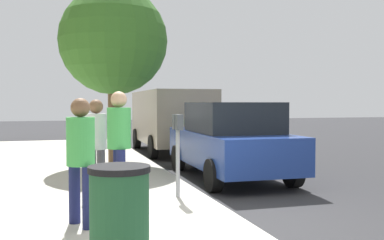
{
  "coord_description": "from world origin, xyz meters",
  "views": [
    {
      "loc": [
        -5.76,
        2.44,
        1.75
      ],
      "look_at": [
        2.12,
        0.04,
        1.43
      ],
      "focal_mm": 40.85,
      "sensor_mm": 36.0,
      "label": 1
    }
  ],
  "objects_px": {
    "pedestrian_at_meter": "(119,136)",
    "parked_van_far": "(170,117)",
    "street_tree": "(113,41)",
    "parking_meter": "(178,138)",
    "parked_sedan_near": "(230,140)",
    "traffic_signal": "(116,80)",
    "trash_bin": "(120,219)",
    "pedestrian_bystander": "(81,152)",
    "parking_officer": "(96,139)"
  },
  "relations": [
    {
      "from": "parked_van_far",
      "to": "traffic_signal",
      "type": "distance_m",
      "value": 2.31
    },
    {
      "from": "trash_bin",
      "to": "street_tree",
      "type": "bearing_deg",
      "value": -6.44
    },
    {
      "from": "parking_meter",
      "to": "traffic_signal",
      "type": "distance_m",
      "value": 8.27
    },
    {
      "from": "parking_meter",
      "to": "pedestrian_bystander",
      "type": "distance_m",
      "value": 2.14
    },
    {
      "from": "pedestrian_at_meter",
      "to": "parked_sedan_near",
      "type": "xyz_separation_m",
      "value": [
        2.19,
        -2.85,
        -0.32
      ]
    },
    {
      "from": "parking_officer",
      "to": "street_tree",
      "type": "xyz_separation_m",
      "value": [
        4.02,
        -0.79,
        2.29
      ]
    },
    {
      "from": "trash_bin",
      "to": "pedestrian_bystander",
      "type": "bearing_deg",
      "value": 9.16
    },
    {
      "from": "parking_meter",
      "to": "traffic_signal",
      "type": "bearing_deg",
      "value": 0.15
    },
    {
      "from": "parking_officer",
      "to": "pedestrian_at_meter",
      "type": "bearing_deg",
      "value": -31.38
    },
    {
      "from": "street_tree",
      "to": "parking_meter",
      "type": "bearing_deg",
      "value": -173.65
    },
    {
      "from": "pedestrian_at_meter",
      "to": "parked_van_far",
      "type": "height_order",
      "value": "parked_van_far"
    },
    {
      "from": "parking_officer",
      "to": "street_tree",
      "type": "bearing_deg",
      "value": 109.21
    },
    {
      "from": "parking_officer",
      "to": "parked_sedan_near",
      "type": "xyz_separation_m",
      "value": [
        1.59,
        -3.17,
        -0.22
      ]
    },
    {
      "from": "pedestrian_at_meter",
      "to": "pedestrian_bystander",
      "type": "xyz_separation_m",
      "value": [
        -1.4,
        0.68,
        -0.1
      ]
    },
    {
      "from": "pedestrian_at_meter",
      "to": "trash_bin",
      "type": "height_order",
      "value": "pedestrian_at_meter"
    },
    {
      "from": "pedestrian_at_meter",
      "to": "parking_officer",
      "type": "relative_size",
      "value": 1.08
    },
    {
      "from": "street_tree",
      "to": "pedestrian_bystander",
      "type": "bearing_deg",
      "value": 169.22
    },
    {
      "from": "pedestrian_at_meter",
      "to": "parked_sedan_near",
      "type": "distance_m",
      "value": 3.61
    },
    {
      "from": "parked_sedan_near",
      "to": "trash_bin",
      "type": "bearing_deg",
      "value": 148.4
    },
    {
      "from": "parking_officer",
      "to": "trash_bin",
      "type": "height_order",
      "value": "parking_officer"
    },
    {
      "from": "pedestrian_at_meter",
      "to": "trash_bin",
      "type": "xyz_separation_m",
      "value": [
        -3.1,
        0.4,
        -0.56
      ]
    },
    {
      "from": "pedestrian_bystander",
      "to": "street_tree",
      "type": "relative_size",
      "value": 0.35
    },
    {
      "from": "parked_sedan_near",
      "to": "trash_bin",
      "type": "distance_m",
      "value": 6.21
    },
    {
      "from": "parking_officer",
      "to": "traffic_signal",
      "type": "relative_size",
      "value": 0.46
    },
    {
      "from": "parking_meter",
      "to": "parked_van_far",
      "type": "xyz_separation_m",
      "value": [
        7.94,
        -1.86,
        0.09
      ]
    },
    {
      "from": "pedestrian_bystander",
      "to": "parking_officer",
      "type": "distance_m",
      "value": 2.03
    },
    {
      "from": "parking_officer",
      "to": "parked_van_far",
      "type": "xyz_separation_m",
      "value": [
        7.28,
        -3.17,
        0.14
      ]
    },
    {
      "from": "parking_meter",
      "to": "traffic_signal",
      "type": "relative_size",
      "value": 0.39
    },
    {
      "from": "pedestrian_bystander",
      "to": "street_tree",
      "type": "bearing_deg",
      "value": 53.67
    },
    {
      "from": "pedestrian_bystander",
      "to": "parked_sedan_near",
      "type": "relative_size",
      "value": 0.38
    },
    {
      "from": "parked_sedan_near",
      "to": "traffic_signal",
      "type": "bearing_deg",
      "value": 17.7
    },
    {
      "from": "pedestrian_bystander",
      "to": "parked_sedan_near",
      "type": "height_order",
      "value": "pedestrian_bystander"
    },
    {
      "from": "traffic_signal",
      "to": "trash_bin",
      "type": "bearing_deg",
      "value": 173.02
    },
    {
      "from": "traffic_signal",
      "to": "parking_meter",
      "type": "bearing_deg",
      "value": -179.85
    },
    {
      "from": "parking_meter",
      "to": "parked_van_far",
      "type": "height_order",
      "value": "parked_van_far"
    },
    {
      "from": "parking_officer",
      "to": "parked_sedan_near",
      "type": "height_order",
      "value": "parking_officer"
    },
    {
      "from": "parking_officer",
      "to": "traffic_signal",
      "type": "xyz_separation_m",
      "value": [
        7.49,
        -1.29,
        1.46
      ]
    },
    {
      "from": "street_tree",
      "to": "traffic_signal",
      "type": "xyz_separation_m",
      "value": [
        3.48,
        -0.5,
        -0.83
      ]
    },
    {
      "from": "pedestrian_bystander",
      "to": "parked_van_far",
      "type": "distance_m",
      "value": 9.93
    },
    {
      "from": "parking_meter",
      "to": "pedestrian_bystander",
      "type": "relative_size",
      "value": 0.85
    },
    {
      "from": "parking_meter",
      "to": "parking_officer",
      "type": "height_order",
      "value": "parking_officer"
    },
    {
      "from": "parking_officer",
      "to": "parked_van_far",
      "type": "bearing_deg",
      "value": 96.79
    },
    {
      "from": "parking_officer",
      "to": "parked_van_far",
      "type": "height_order",
      "value": "parked_van_far"
    },
    {
      "from": "pedestrian_bystander",
      "to": "traffic_signal",
      "type": "bearing_deg",
      "value": 54.62
    },
    {
      "from": "parking_officer",
      "to": "trash_bin",
      "type": "distance_m",
      "value": 3.72
    },
    {
      "from": "pedestrian_bystander",
      "to": "trash_bin",
      "type": "xyz_separation_m",
      "value": [
        -1.7,
        -0.27,
        -0.46
      ]
    },
    {
      "from": "pedestrian_at_meter",
      "to": "traffic_signal",
      "type": "bearing_deg",
      "value": 83.0
    },
    {
      "from": "street_tree",
      "to": "trash_bin",
      "type": "xyz_separation_m",
      "value": [
        -7.71,
        0.87,
        -2.74
      ]
    },
    {
      "from": "pedestrian_bystander",
      "to": "parked_van_far",
      "type": "relative_size",
      "value": 0.32
    },
    {
      "from": "parking_meter",
      "to": "trash_bin",
      "type": "bearing_deg",
      "value": 155.41
    }
  ]
}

